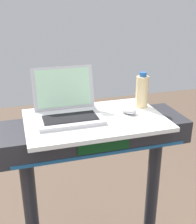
# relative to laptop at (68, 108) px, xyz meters

# --- Properties ---
(desk_board) EXTENTS (0.66, 0.43, 0.02)m
(desk_board) POSITION_rel_laptop_xyz_m (0.12, -0.05, -0.06)
(desk_board) COLOR white
(desk_board) RESTS_ON treadmill_base
(laptop) EXTENTS (0.30, 0.27, 0.22)m
(laptop) POSITION_rel_laptop_xyz_m (0.00, 0.00, 0.00)
(laptop) COLOR #B7B7BC
(laptop) RESTS_ON desk_board
(computer_mouse) EXTENTS (0.09, 0.11, 0.03)m
(computer_mouse) POSITION_rel_laptop_xyz_m (0.30, -0.04, -0.03)
(computer_mouse) COLOR #B2B2B7
(computer_mouse) RESTS_ON desk_board
(water_bottle) EXTENTS (0.07, 0.07, 0.19)m
(water_bottle) POSITION_rel_laptop_xyz_m (0.40, 0.03, 0.04)
(water_bottle) COLOR beige
(water_bottle) RESTS_ON desk_board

